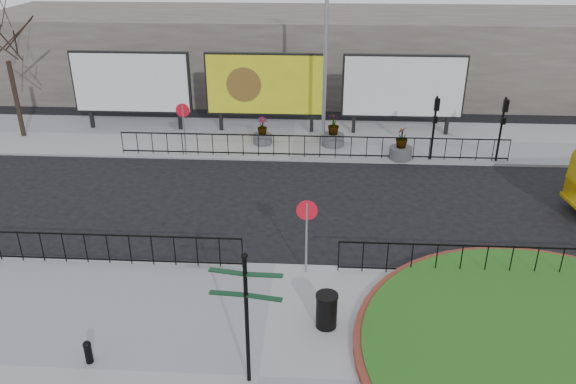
# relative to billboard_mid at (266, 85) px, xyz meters

# --- Properties ---
(ground) EXTENTS (90.00, 90.00, 0.00)m
(ground) POSITION_rel_billboard_mid_xyz_m (1.50, -12.97, -2.60)
(ground) COLOR black
(ground) RESTS_ON ground
(pavement_near) EXTENTS (30.00, 10.00, 0.12)m
(pavement_near) POSITION_rel_billboard_mid_xyz_m (1.50, -17.97, -2.54)
(pavement_near) COLOR gray
(pavement_near) RESTS_ON ground
(pavement_far) EXTENTS (44.00, 6.00, 0.12)m
(pavement_far) POSITION_rel_billboard_mid_xyz_m (1.50, -0.97, -2.54)
(pavement_far) COLOR gray
(pavement_far) RESTS_ON ground
(brick_edge) EXTENTS (10.40, 10.40, 0.18)m
(brick_edge) POSITION_rel_billboard_mid_xyz_m (9.00, -16.97, -2.39)
(brick_edge) COLOR brown
(brick_edge) RESTS_ON pavement_near
(grass_lawn) EXTENTS (10.00, 10.00, 0.22)m
(grass_lawn) POSITION_rel_billboard_mid_xyz_m (9.00, -16.97, -2.37)
(grass_lawn) COLOR #255216
(grass_lawn) RESTS_ON pavement_near
(railing_near_left) EXTENTS (10.00, 0.10, 1.10)m
(railing_near_left) POSITION_rel_billboard_mid_xyz_m (-4.50, -13.27, -1.93)
(railing_near_left) COLOR black
(railing_near_left) RESTS_ON pavement_near
(railing_near_right) EXTENTS (9.00, 0.10, 1.10)m
(railing_near_right) POSITION_rel_billboard_mid_xyz_m (8.00, -13.27, -1.93)
(railing_near_right) COLOR black
(railing_near_right) RESTS_ON pavement_near
(railing_far) EXTENTS (18.00, 0.10, 1.10)m
(railing_far) POSITION_rel_billboard_mid_xyz_m (2.50, -3.67, -1.93)
(railing_far) COLOR black
(railing_far) RESTS_ON pavement_far
(speed_sign_far) EXTENTS (0.64, 0.07, 2.47)m
(speed_sign_far) POSITION_rel_billboard_mid_xyz_m (-3.50, -3.57, -0.68)
(speed_sign_far) COLOR gray
(speed_sign_far) RESTS_ON pavement_far
(speed_sign_near) EXTENTS (0.64, 0.07, 2.47)m
(speed_sign_near) POSITION_rel_billboard_mid_xyz_m (2.50, -13.37, -0.68)
(speed_sign_near) COLOR gray
(speed_sign_near) RESTS_ON pavement_near
(billboard_left) EXTENTS (6.20, 0.31, 4.10)m
(billboard_left) POSITION_rel_billboard_mid_xyz_m (-7.00, 0.00, 0.00)
(billboard_left) COLOR black
(billboard_left) RESTS_ON pavement_far
(billboard_mid) EXTENTS (6.20, 0.31, 4.10)m
(billboard_mid) POSITION_rel_billboard_mid_xyz_m (0.00, 0.00, 0.00)
(billboard_mid) COLOR black
(billboard_mid) RESTS_ON pavement_far
(billboard_right) EXTENTS (6.20, 0.31, 4.10)m
(billboard_right) POSITION_rel_billboard_mid_xyz_m (7.00, 0.00, 0.00)
(billboard_right) COLOR black
(billboard_right) RESTS_ON pavement_far
(lamp_post) EXTENTS (0.74, 0.18, 9.23)m
(lamp_post) POSITION_rel_billboard_mid_xyz_m (3.01, -1.97, 2.23)
(lamp_post) COLOR gray
(lamp_post) RESTS_ON pavement_far
(signal_pole_a) EXTENTS (0.22, 0.26, 3.00)m
(signal_pole_a) POSITION_rel_billboard_mid_xyz_m (8.00, -3.63, -0.50)
(signal_pole_a) COLOR black
(signal_pole_a) RESTS_ON pavement_far
(signal_pole_b) EXTENTS (0.22, 0.26, 3.00)m
(signal_pole_b) POSITION_rel_billboard_mid_xyz_m (11.00, -3.63, -0.50)
(signal_pole_b) COLOR black
(signal_pole_b) RESTS_ON pavement_far
(tree_left) EXTENTS (2.00, 2.00, 7.00)m
(tree_left) POSITION_rel_billboard_mid_xyz_m (-12.50, -1.47, 1.02)
(tree_left) COLOR #2D2119
(tree_left) RESTS_ON pavement_far
(building_backdrop) EXTENTS (40.00, 10.00, 5.00)m
(building_backdrop) POSITION_rel_billboard_mid_xyz_m (1.50, 9.03, -0.10)
(building_backdrop) COLOR slate
(building_backdrop) RESTS_ON ground
(fingerpost_sign) EXTENTS (1.65, 0.43, 3.52)m
(fingerpost_sign) POSITION_rel_billboard_mid_xyz_m (1.29, -18.10, -0.36)
(fingerpost_sign) COLOR black
(fingerpost_sign) RESTS_ON pavement_near
(bollard) EXTENTS (0.21, 0.21, 0.64)m
(bollard) POSITION_rel_billboard_mid_xyz_m (-2.72, -17.73, -2.13)
(bollard) COLOR black
(bollard) RESTS_ON pavement_near
(litter_bin) EXTENTS (0.61, 0.61, 1.01)m
(litter_bin) POSITION_rel_billboard_mid_xyz_m (3.12, -15.98, -1.97)
(litter_bin) COLOR black
(litter_bin) RESTS_ON pavement_near
(planter_a) EXTENTS (0.94, 0.94, 1.37)m
(planter_a) POSITION_rel_billboard_mid_xyz_m (-0.00, -1.97, -2.01)
(planter_a) COLOR #4C4C4F
(planter_a) RESTS_ON pavement_far
(planter_b) EXTENTS (1.10, 1.10, 1.60)m
(planter_b) POSITION_rel_billboard_mid_xyz_m (3.50, -1.97, -1.93)
(planter_b) COLOR #4C4C4F
(planter_b) RESTS_ON pavement_far
(planter_c) EXTENTS (1.05, 1.05, 1.55)m
(planter_c) POSITION_rel_billboard_mid_xyz_m (6.61, -3.57, -1.94)
(planter_c) COLOR #4C4C4F
(planter_c) RESTS_ON pavement_far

